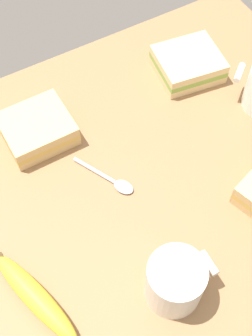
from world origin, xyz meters
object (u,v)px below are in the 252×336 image
Objects in this scene: spoon at (112,181)px; coffee_mug_milky at (175,281)px; sandwich_main at (37,129)px; banana at (35,297)px; sandwich_side at (188,64)px.

coffee_mug_milky is at bearing -93.55° from spoon.
sandwich_main is 29.85cm from banana.
spoon is at bearing 86.45° from coffee_mug_milky.
sandwich_main reaches higher than spoon.
sandwich_side is 1.16× the size of spoon.
sandwich_side is 0.74× the size of banana.
sandwich_main is at bearing 179.89° from sandwich_side.
banana is 1.56× the size of spoon.
banana is at bearing -148.65° from sandwich_side.
spoon is (1.30, 20.97, -4.15)cm from coffee_mug_milky.
banana is 22.99cm from spoon.
coffee_mug_milky is 36.39cm from sandwich_main.
banana is at bearing 154.26° from coffee_mug_milky.
sandwich_main reaches higher than banana.
spoon is at bearing 32.25° from banana.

